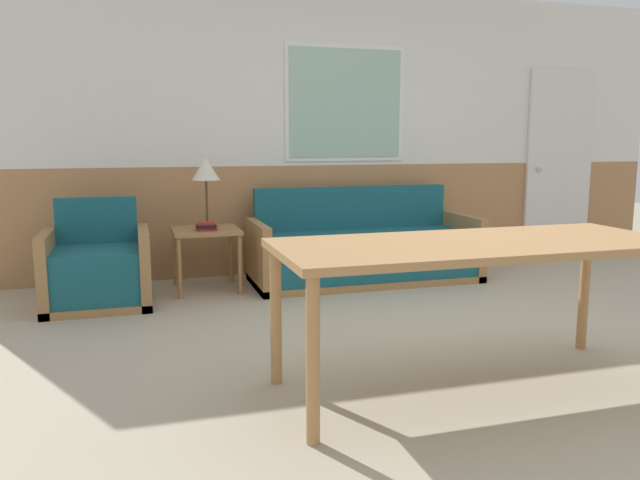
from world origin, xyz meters
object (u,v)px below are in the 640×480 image
armchair (97,271)px  side_table (206,238)px  couch (364,252)px  table_lamp (206,172)px  dining_table (477,255)px

armchair → side_table: (0.88, 0.27, 0.18)m
couch → side_table: (-1.42, 0.05, 0.19)m
armchair → side_table: size_ratio=1.47×
couch → armchair: size_ratio=2.50×
armchair → side_table: 0.93m
armchair → table_lamp: bearing=14.7°
armchair → dining_table: 3.05m
armchair → side_table: armchair is taller
couch → table_lamp: table_lamp is taller
side_table → dining_table: bearing=-67.2°
table_lamp → side_table: bearing=-104.8°
couch → dining_table: 2.58m
couch → side_table: bearing=177.8°
armchair → table_lamp: size_ratio=1.37×
couch → side_table: 1.44m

